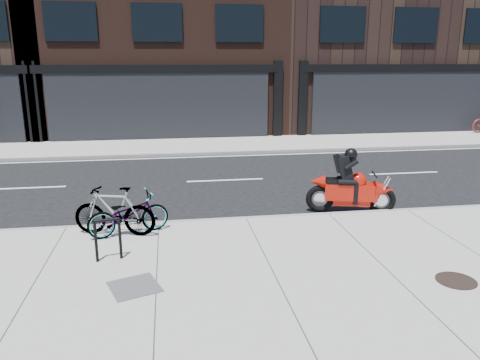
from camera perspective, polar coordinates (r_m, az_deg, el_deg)
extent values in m
plane|color=black|center=(12.78, -0.73, -2.30)|extent=(120.00, 120.00, 0.00)
cube|color=gray|center=(8.18, 4.32, -12.04)|extent=(60.00, 6.00, 0.13)
cube|color=gray|center=(20.26, -3.82, 4.24)|extent=(60.00, 3.50, 0.13)
cube|color=black|center=(29.17, 15.80, 19.14)|extent=(12.00, 10.00, 12.50)
cylinder|color=black|center=(8.90, -17.15, -7.20)|extent=(0.05, 0.05, 0.77)
cylinder|color=black|center=(8.92, -14.41, -6.94)|extent=(0.05, 0.05, 0.77)
cylinder|color=black|center=(8.78, -15.95, -4.72)|extent=(0.43, 0.13, 0.05)
imported|color=gray|center=(10.05, -13.46, -4.03)|extent=(1.81, 1.10, 0.90)
imported|color=gray|center=(10.06, -15.07, -3.68)|extent=(1.81, 0.94, 1.05)
torus|color=black|center=(12.00, 16.86, -2.40)|extent=(0.71, 0.32, 0.70)
torus|color=black|center=(11.80, 9.70, -2.26)|extent=(0.71, 0.32, 0.70)
cube|color=#9F1107|center=(11.82, 13.32, -1.36)|extent=(1.33, 0.70, 0.40)
cone|color=#9F1107|center=(11.94, 17.15, -1.15)|extent=(0.58, 0.57, 0.46)
sphere|color=#9F1107|center=(11.77, 14.16, -0.09)|extent=(0.42, 0.42, 0.42)
cube|color=black|center=(11.71, 11.86, -0.13)|extent=(0.64, 0.43, 0.13)
cylinder|color=silver|center=(12.00, 10.39, -2.11)|extent=(0.59, 0.24, 0.09)
cube|color=black|center=(11.64, 12.67, 1.55)|extent=(0.49, 0.47, 0.62)
cube|color=black|center=(11.61, 11.87, 1.98)|extent=(0.32, 0.37, 0.43)
sphere|color=black|center=(11.59, 13.38, 3.06)|extent=(0.31, 0.31, 0.31)
cylinder|color=black|center=(8.75, 24.84, -11.06)|extent=(0.81, 0.81, 0.02)
cube|color=#4B4B4D|center=(7.96, -12.73, -12.57)|extent=(0.96, 0.96, 0.02)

